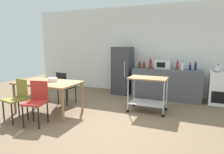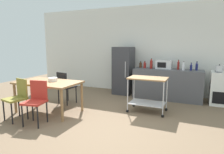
# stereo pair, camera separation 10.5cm
# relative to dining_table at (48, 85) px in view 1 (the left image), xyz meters

# --- Properties ---
(ground_plane) EXTENTS (12.00, 12.00, 0.00)m
(ground_plane) POSITION_rel_dining_table_xyz_m (1.55, -0.23, -0.67)
(ground_plane) COLOR brown
(back_wall) EXTENTS (8.40, 0.12, 2.90)m
(back_wall) POSITION_rel_dining_table_xyz_m (1.55, 2.97, 0.78)
(back_wall) COLOR silver
(back_wall) RESTS_ON ground_plane
(kitchen_counter) EXTENTS (2.00, 0.64, 0.90)m
(kitchen_counter) POSITION_rel_dining_table_xyz_m (2.45, 2.37, -0.22)
(kitchen_counter) COLOR #4C4C51
(kitchen_counter) RESTS_ON ground_plane
(dining_table) EXTENTS (1.50, 0.90, 0.75)m
(dining_table) POSITION_rel_dining_table_xyz_m (0.00, 0.00, 0.00)
(dining_table) COLOR olive
(dining_table) RESTS_ON ground_plane
(chair_red) EXTENTS (0.47, 0.47, 0.89)m
(chair_red) POSITION_rel_dining_table_xyz_m (0.27, -0.68, -0.15)
(chair_red) COLOR #B72D23
(chair_red) RESTS_ON ground_plane
(chair_black) EXTENTS (0.47, 0.47, 0.89)m
(chair_black) POSITION_rel_dining_table_xyz_m (-0.05, 0.71, -0.15)
(chair_black) COLOR black
(chair_black) RESTS_ON ground_plane
(chair_olive) EXTENTS (0.47, 0.47, 0.89)m
(chair_olive) POSITION_rel_dining_table_xyz_m (-0.28, -0.66, -0.15)
(chair_olive) COLOR olive
(chair_olive) RESTS_ON ground_plane
(stove_oven) EXTENTS (0.60, 0.61, 0.92)m
(stove_oven) POSITION_rel_dining_table_xyz_m (3.90, 2.39, -0.22)
(stove_oven) COLOR white
(stove_oven) RESTS_ON ground_plane
(refrigerator) EXTENTS (0.60, 0.63, 1.55)m
(refrigerator) POSITION_rel_dining_table_xyz_m (1.00, 2.47, 0.10)
(refrigerator) COLOR #333338
(refrigerator) RESTS_ON ground_plane
(kitchen_cart) EXTENTS (0.91, 0.57, 0.85)m
(kitchen_cart) POSITION_rel_dining_table_xyz_m (2.19, 0.97, -0.10)
(kitchen_cart) COLOR olive
(kitchen_cart) RESTS_ON ground_plane
(bottle_olive_oil) EXTENTS (0.08, 0.08, 0.20)m
(bottle_olive_oil) POSITION_rel_dining_table_xyz_m (1.58, 2.46, 0.31)
(bottle_olive_oil) COLOR #4C2D19
(bottle_olive_oil) RESTS_ON kitchen_counter
(bottle_sesame_oil) EXTENTS (0.08, 0.08, 0.22)m
(bottle_sesame_oil) POSITION_rel_dining_table_xyz_m (1.73, 2.41, 0.32)
(bottle_sesame_oil) COLOR maroon
(bottle_sesame_oil) RESTS_ON kitchen_counter
(bottle_wine) EXTENTS (0.08, 0.08, 0.31)m
(bottle_wine) POSITION_rel_dining_table_xyz_m (1.94, 2.37, 0.36)
(bottle_wine) COLOR maroon
(bottle_wine) RESTS_ON kitchen_counter
(microwave) EXTENTS (0.46, 0.35, 0.26)m
(microwave) POSITION_rel_dining_table_xyz_m (2.31, 2.46, 0.36)
(microwave) COLOR silver
(microwave) RESTS_ON kitchen_counter
(bottle_sparkling_water) EXTENTS (0.06, 0.06, 0.29)m
(bottle_sparkling_water) POSITION_rel_dining_table_xyz_m (2.72, 2.45, 0.35)
(bottle_sparkling_water) COLOR maroon
(bottle_sparkling_water) RESTS_ON kitchen_counter
(bottle_soy_sauce) EXTENTS (0.07, 0.07, 0.26)m
(bottle_soy_sauce) POSITION_rel_dining_table_xyz_m (2.87, 2.32, 0.33)
(bottle_soy_sauce) COLOR silver
(bottle_soy_sauce) RESTS_ON kitchen_counter
(bottle_soda) EXTENTS (0.06, 0.06, 0.22)m
(bottle_soda) POSITION_rel_dining_table_xyz_m (3.08, 2.39, 0.32)
(bottle_soda) COLOR navy
(bottle_soda) RESTS_ON kitchen_counter
(bottle_hot_sauce) EXTENTS (0.07, 0.07, 0.26)m
(bottle_hot_sauce) POSITION_rel_dining_table_xyz_m (3.22, 2.47, 0.33)
(bottle_hot_sauce) COLOR navy
(bottle_hot_sauce) RESTS_ON kitchen_counter
(fruit_bowl) EXTENTS (0.22, 0.22, 0.09)m
(fruit_bowl) POSITION_rel_dining_table_xyz_m (0.06, 0.09, 0.12)
(fruit_bowl) COLOR white
(fruit_bowl) RESTS_ON dining_table
(kettle) EXTENTS (0.24, 0.17, 0.19)m
(kettle) POSITION_rel_dining_table_xyz_m (3.78, 2.29, 0.33)
(kettle) COLOR silver
(kettle) RESTS_ON stove_oven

